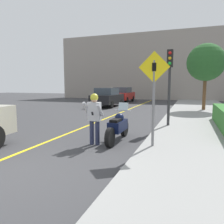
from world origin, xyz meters
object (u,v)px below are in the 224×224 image
(street_tree, at_px, (206,63))
(parked_car_red, at_px, (123,95))
(motorcycle, at_px, (118,127))
(parked_car_black, at_px, (108,97))
(crossing_sign, at_px, (154,90))
(traffic_light, at_px, (170,73))
(person_biker, at_px, (94,114))

(street_tree, xyz_separation_m, parked_car_red, (-8.19, 6.38, -2.69))
(motorcycle, relative_size, parked_car_black, 0.53)
(street_tree, distance_m, parked_car_black, 8.43)
(parked_car_red, bearing_deg, parked_car_black, -87.51)
(crossing_sign, bearing_deg, traffic_light, 88.15)
(motorcycle, relative_size, person_biker, 1.33)
(crossing_sign, bearing_deg, parked_car_red, 109.63)
(person_biker, height_order, traffic_light, traffic_light)
(person_biker, bearing_deg, crossing_sign, 2.86)
(crossing_sign, bearing_deg, person_biker, -177.14)
(person_biker, distance_m, traffic_light, 4.46)
(traffic_light, relative_size, parked_car_black, 0.80)
(motorcycle, distance_m, parked_car_black, 12.16)
(parked_car_black, xyz_separation_m, parked_car_red, (-0.24, 5.53, 0.00))
(motorcycle, relative_size, street_tree, 0.47)
(parked_car_black, bearing_deg, crossing_sign, -63.30)
(street_tree, relative_size, parked_car_red, 1.14)
(motorcycle, height_order, street_tree, street_tree)
(traffic_light, xyz_separation_m, street_tree, (1.88, 7.35, 1.08))
(person_biker, distance_m, crossing_sign, 2.03)
(crossing_sign, bearing_deg, street_tree, 79.69)
(person_biker, bearing_deg, traffic_light, 61.90)
(motorcycle, distance_m, person_biker, 1.04)
(street_tree, height_order, parked_car_black, street_tree)
(traffic_light, xyz_separation_m, parked_car_black, (-6.07, 8.21, -1.61))
(street_tree, bearing_deg, traffic_light, -104.34)
(motorcycle, bearing_deg, parked_car_black, 112.53)
(motorcycle, bearing_deg, crossing_sign, -25.02)
(traffic_light, height_order, street_tree, street_tree)
(motorcycle, distance_m, street_tree, 11.30)
(motorcycle, relative_size, crossing_sign, 0.80)
(traffic_light, distance_m, parked_car_red, 15.20)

